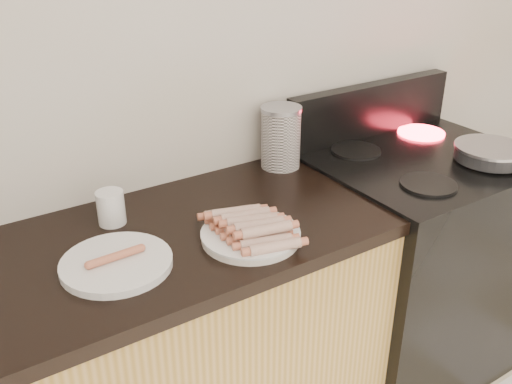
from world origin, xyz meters
TOP-DOWN VIEW (x-y plane):
  - wall_back at (0.00, 2.00)m, footprint 4.00×0.04m
  - stove at (0.78, 1.68)m, footprint 0.76×0.65m
  - stove_panel at (0.78, 1.96)m, footprint 0.76×0.06m
  - burner_near_left at (0.61, 1.51)m, footprint 0.18×0.18m
  - burner_near_right at (0.95, 1.51)m, footprint 0.18×0.18m
  - burner_far_left at (0.61, 1.84)m, footprint 0.18×0.18m
  - burner_far_right at (0.95, 1.84)m, footprint 0.18×0.18m
  - frying_pan at (0.93, 1.52)m, footprint 0.25×0.41m
  - main_plate at (-0.03, 1.55)m, footprint 0.35×0.35m
  - side_plate at (-0.38, 1.62)m, footprint 0.30×0.30m
  - hotdog_pile at (-0.03, 1.55)m, footprint 0.14×0.29m
  - plain_sausages at (-0.38, 1.62)m, footprint 0.14×0.03m
  - canister at (0.32, 1.91)m, footprint 0.14×0.14m
  - mug at (-0.31, 1.84)m, footprint 0.10×0.10m

SIDE VIEW (x-z plane):
  - stove at x=0.78m, z-range 0.00..0.91m
  - main_plate at x=-0.03m, z-range 0.90..0.92m
  - side_plate at x=-0.38m, z-range 0.90..0.92m
  - burner_near_left at x=0.61m, z-range 0.91..0.92m
  - burner_near_right at x=0.95m, z-range 0.91..0.92m
  - burner_far_left at x=0.61m, z-range 0.91..0.92m
  - burner_far_right at x=0.95m, z-range 0.91..0.92m
  - plain_sausages at x=-0.38m, z-range 0.92..0.94m
  - hotdog_pile at x=-0.03m, z-range 0.91..0.97m
  - frying_pan at x=0.93m, z-range 0.92..0.97m
  - mug at x=-0.31m, z-range 0.90..1.00m
  - canister at x=0.32m, z-range 0.90..1.11m
  - stove_panel at x=0.78m, z-range 0.91..1.11m
  - wall_back at x=0.00m, z-range 0.00..2.60m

